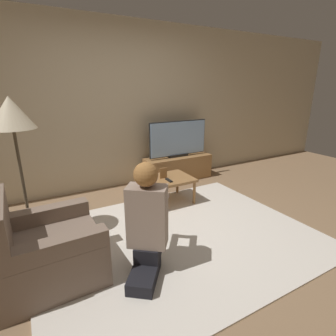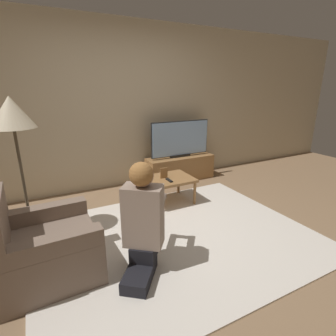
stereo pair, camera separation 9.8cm
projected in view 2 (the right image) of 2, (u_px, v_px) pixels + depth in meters
ground_plane at (176, 238)px, 2.92m from camera, size 10.00×10.00×0.00m
wall_back at (118, 107)px, 4.16m from camera, size 10.00×0.06×2.60m
rug at (176, 238)px, 2.92m from camera, size 2.98×2.29×0.02m
tv_stand at (180, 168)px, 4.68m from camera, size 1.22×0.36×0.43m
tv at (180, 139)px, 4.52m from camera, size 1.10×0.08×0.63m
coffee_table at (168, 181)px, 3.71m from camera, size 0.70×0.54×0.38m
floor_lamp at (12, 119)px, 2.55m from camera, size 0.43×0.43×1.54m
armchair at (42, 250)px, 2.26m from camera, size 0.85×0.78×0.82m
person_kneeling at (143, 218)px, 2.27m from camera, size 0.67×0.77×1.02m
picture_frame at (164, 173)px, 3.67m from camera, size 0.11×0.01×0.15m
remote at (169, 180)px, 3.58m from camera, size 0.04×0.15×0.02m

